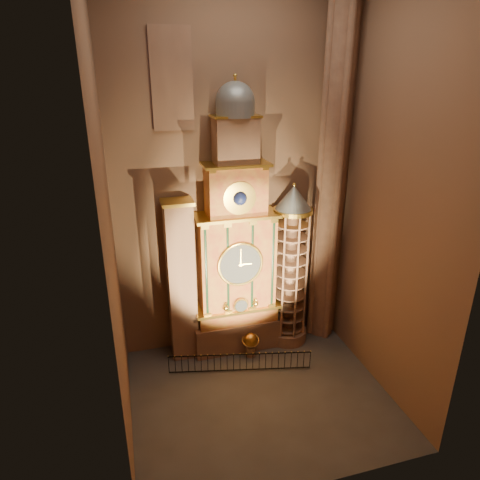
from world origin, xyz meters
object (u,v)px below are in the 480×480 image
object	(u,v)px
celestial_globe	(250,342)
stair_turret	(290,268)
portrait_tower	(181,281)
astronomical_clock	(236,252)
iron_railing	(240,362)

from	to	relation	value
celestial_globe	stair_turret	bearing A→B (deg)	20.48
portrait_tower	celestial_globe	bearing A→B (deg)	-19.25
stair_turret	celestial_globe	distance (m)	5.33
astronomical_clock	celestial_globe	xyz separation A→B (m)	(0.55, -1.36, -5.71)
portrait_tower	astronomical_clock	bearing A→B (deg)	-0.29
astronomical_clock	iron_railing	distance (m)	6.63
celestial_globe	iron_railing	bearing A→B (deg)	-128.50
celestial_globe	iron_railing	world-z (taller)	celestial_globe
stair_turret	celestial_globe	xyz separation A→B (m)	(-2.95, -1.10, -4.30)
portrait_tower	iron_railing	distance (m)	6.00
stair_turret	iron_railing	world-z (taller)	stair_turret
portrait_tower	stair_turret	bearing A→B (deg)	-2.33
astronomical_clock	portrait_tower	bearing A→B (deg)	179.71
celestial_globe	iron_railing	distance (m)	1.73
astronomical_clock	stair_turret	xyz separation A→B (m)	(3.50, -0.26, -1.41)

